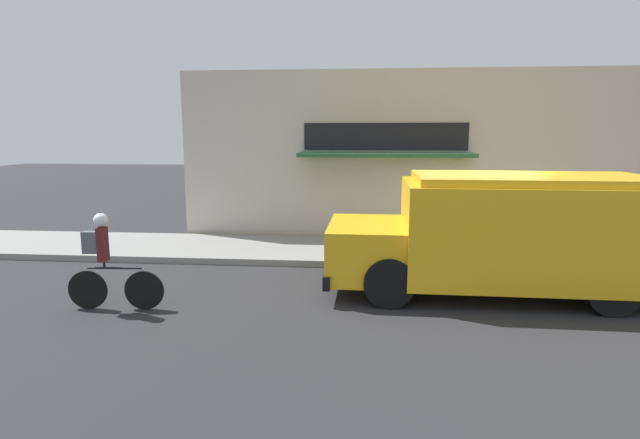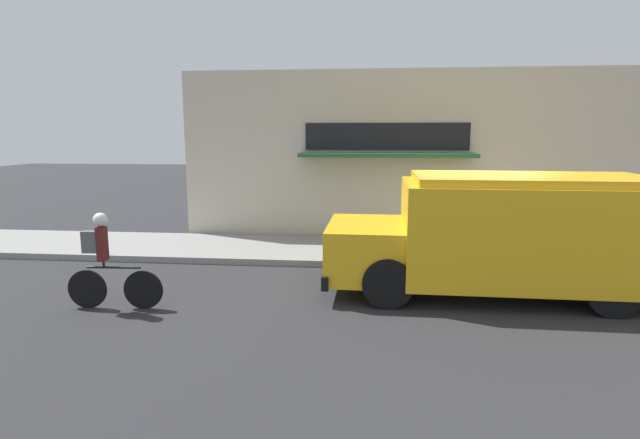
{
  "view_description": "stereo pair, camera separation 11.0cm",
  "coord_description": "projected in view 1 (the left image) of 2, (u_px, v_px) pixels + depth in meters",
  "views": [
    {
      "loc": [
        -2.29,
        -10.51,
        2.89
      ],
      "look_at": [
        -3.24,
        -0.2,
        1.1
      ],
      "focal_mm": 28.0,
      "sensor_mm": 36.0,
      "label": 1
    },
    {
      "loc": [
        -2.18,
        -10.49,
        2.89
      ],
      "look_at": [
        -3.24,
        -0.2,
        1.1
      ],
      "focal_mm": 28.0,
      "sensor_mm": 36.0,
      "label": 2
    }
  ],
  "objects": [
    {
      "name": "ground_plane",
      "position": [
        472.0,
        271.0,
        10.6
      ],
      "size": [
        70.0,
        70.0,
        0.0
      ],
      "primitive_type": "plane",
      "color": "#2B2B2D"
    },
    {
      "name": "sidewalk",
      "position": [
        461.0,
        253.0,
        11.89
      ],
      "size": [
        28.0,
        2.66,
        0.15
      ],
      "color": "gray",
      "rests_on": "ground_plane"
    },
    {
      "name": "storefront",
      "position": [
        451.0,
        157.0,
        13.03
      ],
      "size": [
        14.5,
        1.04,
        4.53
      ],
      "color": "beige",
      "rests_on": "ground_plane"
    },
    {
      "name": "school_bus",
      "position": [
        504.0,
        232.0,
        8.97
      ],
      "size": [
        5.78,
        2.83,
        2.17
      ],
      "rotation": [
        0.0,
        0.0,
        -0.01
      ],
      "color": "yellow",
      "rests_on": "ground_plane"
    },
    {
      "name": "cyclist",
      "position": [
        107.0,
        262.0,
        8.19
      ],
      "size": [
        1.6,
        0.23,
        1.62
      ],
      "rotation": [
        0.0,
        0.0,
        0.06
      ],
      "color": "black",
      "rests_on": "ground_plane"
    }
  ]
}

